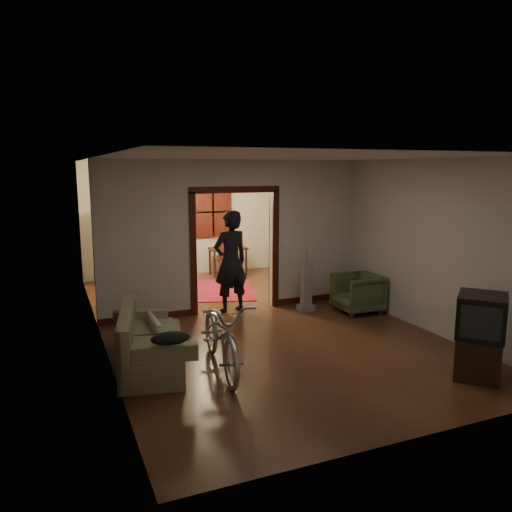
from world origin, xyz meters
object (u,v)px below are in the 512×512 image
bicycle (221,334)px  desk (228,261)px  person (231,262)px  armchair (357,293)px  locker (142,245)px  sofa (152,337)px

bicycle → desk: size_ratio=2.06×
person → armchair: bearing=145.2°
armchair → bicycle: bearing=-61.3°
armchair → desk: (-1.12, 4.03, -0.02)m
desk → locker: bearing=-170.4°
locker → bicycle: bearing=-108.7°
person → locker: size_ratio=1.06×
sofa → armchair: 4.19m
sofa → armchair: sofa is taller
person → bicycle: bearing=55.2°
person → locker: (-1.08, 3.06, -0.06)m
sofa → person: bearing=59.0°
sofa → armchair: (4.03, 1.13, -0.05)m
locker → sofa: bearing=-117.9°
bicycle → armchair: bicycle is taller
desk → armchair: bearing=-66.6°
locker → armchair: bearing=-69.8°
sofa → desk: size_ratio=1.93×
person → desk: (1.05, 3.13, -0.61)m
person → locker: bearing=-82.9°
bicycle → desk: (2.09, 5.63, -0.16)m
armchair → locker: size_ratio=0.44×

